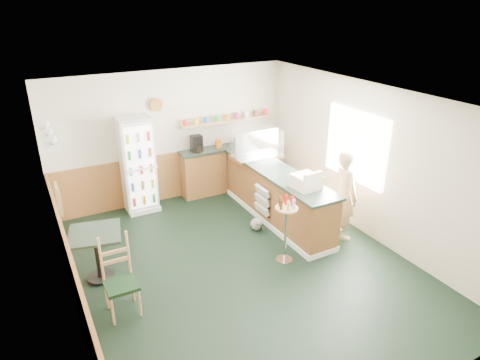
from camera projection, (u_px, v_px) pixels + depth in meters
ground at (241, 266)px, 6.87m from camera, size 6.00×6.00×0.00m
room_envelope at (207, 166)px, 6.76m from camera, size 5.04×6.02×2.72m
service_counter at (277, 198)px, 8.14m from camera, size 0.68×3.01×1.01m
back_counter at (229, 166)px, 9.43m from camera, size 2.24×0.42×1.69m
drinks_fridge at (138, 165)px, 8.36m from camera, size 0.63×0.53×1.90m
display_case at (257, 145)px, 8.44m from camera, size 0.97×0.51×0.55m
cash_register at (306, 182)px, 7.18m from camera, size 0.43×0.45×0.23m
shopkeeper at (345, 195)px, 7.43m from camera, size 0.47×0.60×1.63m
condiment_stand at (286, 221)px, 6.74m from camera, size 0.36×0.36×1.13m
newspaper_rack at (262, 201)px, 7.93m from camera, size 0.09×0.46×0.54m
cafe_table at (96, 246)px, 6.36m from camera, size 0.87×0.87×0.80m
cafe_chair at (118, 273)px, 5.71m from camera, size 0.42×0.42×1.13m
dog_doorstop at (257, 224)px, 7.89m from camera, size 0.22×0.28×0.26m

